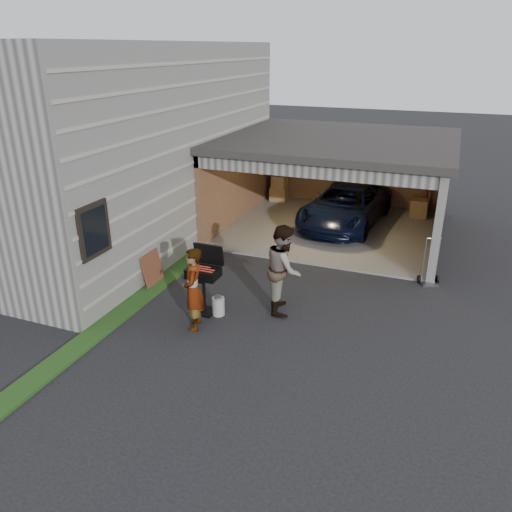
# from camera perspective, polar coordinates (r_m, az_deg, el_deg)

# --- Properties ---
(ground) EXTENTS (80.00, 80.00, 0.00)m
(ground) POSITION_cam_1_polar(r_m,az_deg,el_deg) (10.67, -3.44, -7.49)
(ground) COLOR black
(ground) RESTS_ON ground
(house) EXTENTS (7.00, 11.00, 5.50)m
(house) POSITION_cam_1_polar(r_m,az_deg,el_deg) (16.05, -17.71, 12.39)
(house) COLOR #474744
(house) RESTS_ON ground
(groundcover_strip) EXTENTS (0.50, 8.00, 0.06)m
(groundcover_strip) POSITION_cam_1_polar(r_m,az_deg,el_deg) (10.98, -16.50, -7.36)
(groundcover_strip) COLOR #193814
(groundcover_strip) RESTS_ON ground
(garage) EXTENTS (6.80, 6.30, 2.90)m
(garage) POSITION_cam_1_polar(r_m,az_deg,el_deg) (15.84, 9.39, 9.76)
(garage) COLOR #605E59
(garage) RESTS_ON ground
(minivan) EXTENTS (2.50, 4.70, 1.26)m
(minivan) POSITION_cam_1_polar(r_m,az_deg,el_deg) (16.21, 10.18, 5.46)
(minivan) COLOR black
(minivan) RESTS_ON ground
(woman) EXTENTS (0.63, 0.75, 1.75)m
(woman) POSITION_cam_1_polar(r_m,az_deg,el_deg) (10.11, -7.18, -3.81)
(woman) COLOR #CAD5FF
(woman) RESTS_ON ground
(man) EXTENTS (1.00, 1.13, 1.96)m
(man) POSITION_cam_1_polar(r_m,az_deg,el_deg) (10.71, 3.20, -1.45)
(man) COLOR #4C211E
(man) RESTS_ON ground
(bbq_grill) EXTENTS (0.67, 0.59, 1.50)m
(bbq_grill) POSITION_cam_1_polar(r_m,az_deg,el_deg) (10.68, -5.95, -2.13)
(bbq_grill) COLOR black
(bbq_grill) RESTS_ON ground
(propane_tank) EXTENTS (0.33, 0.33, 0.41)m
(propane_tank) POSITION_cam_1_polar(r_m,az_deg,el_deg) (10.85, -4.33, -5.75)
(propane_tank) COLOR #B1B1AD
(propane_tank) RESTS_ON ground
(plywood_panel) EXTENTS (0.21, 0.74, 0.82)m
(plywood_panel) POSITION_cam_1_polar(r_m,az_deg,el_deg) (12.32, -11.75, -1.46)
(plywood_panel) COLOR #512B1B
(plywood_panel) RESTS_ON ground
(hand_truck) EXTENTS (0.55, 0.50, 1.20)m
(hand_truck) POSITION_cam_1_polar(r_m,az_deg,el_deg) (12.88, 19.20, -2.07)
(hand_truck) COLOR slate
(hand_truck) RESTS_ON ground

